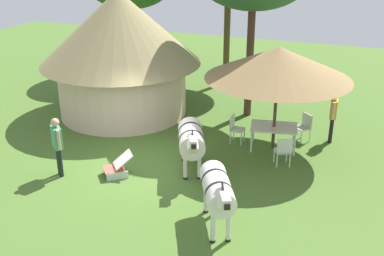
% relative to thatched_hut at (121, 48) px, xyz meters
% --- Properties ---
extents(ground_plane, '(36.00, 36.00, 0.00)m').
position_rel_thatched_hut_xyz_m(ground_plane, '(2.63, -3.58, -2.48)').
color(ground_plane, '#486A29').
extents(thatched_hut, '(5.76, 5.76, 4.50)m').
position_rel_thatched_hut_xyz_m(thatched_hut, '(0.00, 0.00, 0.00)').
color(thatched_hut, beige).
rests_on(thatched_hut, ground_plane).
extents(shade_umbrella, '(4.39, 4.39, 3.24)m').
position_rel_thatched_hut_xyz_m(shade_umbrella, '(5.88, -1.10, 0.28)').
color(shade_umbrella, '#503331').
rests_on(shade_umbrella, ground_plane).
extents(patio_dining_table, '(1.57, 1.20, 0.74)m').
position_rel_thatched_hut_xyz_m(patio_dining_table, '(5.88, -1.10, -1.82)').
color(patio_dining_table, silver).
rests_on(patio_dining_table, ground_plane).
extents(patio_chair_near_lawn, '(0.61, 0.60, 0.90)m').
position_rel_thatched_hut_xyz_m(patio_chair_near_lawn, '(6.69, -0.15, -1.96)').
color(patio_chair_near_lawn, silver).
rests_on(patio_chair_near_lawn, ground_plane).
extents(patio_chair_east_end, '(0.42, 0.44, 0.90)m').
position_rel_thatched_hut_xyz_m(patio_chair_east_end, '(4.63, -1.09, -1.96)').
color(patio_chair_east_end, silver).
rests_on(patio_chair_east_end, ground_plane).
extents(patio_chair_west_end, '(0.58, 0.57, 0.90)m').
position_rel_thatched_hut_xyz_m(patio_chair_west_end, '(6.41, -2.23, -1.96)').
color(patio_chair_west_end, silver).
rests_on(patio_chair_west_end, ground_plane).
extents(guest_beside_umbrella, '(0.24, 0.60, 1.69)m').
position_rel_thatched_hut_xyz_m(guest_beside_umbrella, '(7.52, 0.04, -1.46)').
color(guest_beside_umbrella, black).
rests_on(guest_beside_umbrella, ground_plane).
extents(standing_watcher, '(0.49, 0.47, 1.72)m').
position_rel_thatched_hut_xyz_m(standing_watcher, '(0.69, -5.00, -1.45)').
color(standing_watcher, black).
rests_on(standing_watcher, ground_plane).
extents(striped_lounge_chair, '(0.95, 0.91, 0.65)m').
position_rel_thatched_hut_xyz_m(striped_lounge_chair, '(2.19, -4.43, -2.22)').
color(striped_lounge_chair, '#C35244').
rests_on(striped_lounge_chair, ground_plane).
extents(zebra_nearest_camera, '(1.29, 2.07, 1.53)m').
position_rel_thatched_hut_xyz_m(zebra_nearest_camera, '(5.58, -5.85, -1.49)').
color(zebra_nearest_camera, silver).
rests_on(zebra_nearest_camera, ground_plane).
extents(zebra_by_umbrella, '(1.24, 2.02, 1.50)m').
position_rel_thatched_hut_xyz_m(zebra_by_umbrella, '(4.01, -3.41, -1.51)').
color(zebra_by_umbrella, silver).
rests_on(zebra_by_umbrella, ground_plane).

